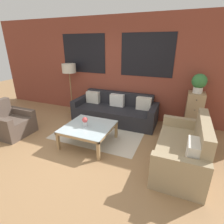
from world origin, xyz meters
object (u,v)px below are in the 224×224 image
(armchair_corner, at_px, (11,123))
(potted_plant, at_px, (199,82))
(settee_vintage, at_px, (183,150))
(couch_dark, at_px, (115,111))
(coffee_table, at_px, (89,128))
(floor_lamp, at_px, (69,70))
(flower_vase, at_px, (85,121))
(drawer_cabinet, at_px, (194,112))

(armchair_corner, xyz_separation_m, potted_plant, (4.07, 1.91, 0.96))
(settee_vintage, bearing_deg, couch_dark, 142.93)
(settee_vintage, distance_m, coffee_table, 1.94)
(settee_vintage, xyz_separation_m, coffee_table, (-1.94, 0.03, 0.06))
(settee_vintage, bearing_deg, potted_plant, 83.60)
(coffee_table, xyz_separation_m, floor_lamp, (-1.46, 1.50, 0.97))
(floor_lamp, xyz_separation_m, potted_plant, (3.58, 0.07, -0.09))
(settee_vintage, distance_m, flower_vase, 2.01)
(settee_vintage, xyz_separation_m, drawer_cabinet, (0.18, 1.59, 0.19))
(coffee_table, distance_m, potted_plant, 2.77)
(floor_lamp, relative_size, potted_plant, 3.37)
(settee_vintage, height_order, drawer_cabinet, drawer_cabinet)
(couch_dark, relative_size, potted_plant, 5.15)
(settee_vintage, bearing_deg, drawer_cabinet, 83.60)
(floor_lamp, height_order, potted_plant, floor_lamp)
(potted_plant, bearing_deg, flower_vase, -143.59)
(armchair_corner, relative_size, flower_vase, 4.05)
(coffee_table, bearing_deg, drawer_cabinet, 36.55)
(couch_dark, relative_size, armchair_corner, 2.78)
(drawer_cabinet, bearing_deg, floor_lamp, -178.91)
(flower_vase, bearing_deg, potted_plant, 36.41)
(floor_lamp, distance_m, drawer_cabinet, 3.67)
(armchair_corner, relative_size, potted_plant, 1.86)
(couch_dark, height_order, flower_vase, couch_dark)
(drawer_cabinet, distance_m, flower_vase, 2.70)
(coffee_table, height_order, potted_plant, potted_plant)
(potted_plant, bearing_deg, floor_lamp, -178.91)
(couch_dark, xyz_separation_m, settee_vintage, (1.85, -1.40, 0.03))
(settee_vintage, height_order, potted_plant, potted_plant)
(couch_dark, height_order, coffee_table, couch_dark)
(settee_vintage, bearing_deg, armchair_corner, -175.41)
(potted_plant, bearing_deg, drawer_cabinet, -90.00)
(drawer_cabinet, xyz_separation_m, flower_vase, (-2.17, -1.60, 0.05))
(settee_vintage, distance_m, drawer_cabinet, 1.61)
(settee_vintage, xyz_separation_m, flower_vase, (-1.99, -0.01, 0.23))
(potted_plant, distance_m, flower_vase, 2.79)
(drawer_cabinet, bearing_deg, couch_dark, -174.47)
(couch_dark, height_order, potted_plant, potted_plant)
(couch_dark, xyz_separation_m, floor_lamp, (-1.55, 0.13, 1.05))
(coffee_table, xyz_separation_m, drawer_cabinet, (2.12, 1.57, 0.13))
(floor_lamp, height_order, flower_vase, floor_lamp)
(settee_vintage, distance_m, floor_lamp, 3.86)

